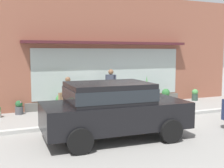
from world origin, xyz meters
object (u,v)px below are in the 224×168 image
pedestrian_with_handbag (68,94)px  potted_plant_near_hydrant (195,95)px  parked_car_black (113,107)px  potted_plant_doorstep (19,108)px  potted_plant_window_right (166,95)px  fire_hydrant (92,106)px  potted_plant_trailing_edge (147,90)px  pedestrian_passerby (111,85)px  potted_plant_window_center (63,102)px

pedestrian_with_handbag → potted_plant_near_hydrant: (7.01, 0.94, -0.59)m
parked_car_black → potted_plant_doorstep: bearing=118.2°
pedestrian_with_handbag → potted_plant_near_hydrant: size_ratio=2.59×
pedestrian_with_handbag → parked_car_black: (0.42, -3.43, 0.04)m
pedestrian_with_handbag → potted_plant_window_right: size_ratio=2.13×
fire_hydrant → pedestrian_with_handbag: bearing=144.1°
potted_plant_trailing_edge → pedestrian_with_handbag: bearing=-165.8°
potted_plant_trailing_edge → potted_plant_doorstep: 5.93m
potted_plant_trailing_edge → potted_plant_doorstep: size_ratio=2.44×
pedestrian_with_handbag → pedestrian_passerby: bearing=177.0°
fire_hydrant → potted_plant_near_hydrant: bearing=13.9°
fire_hydrant → parked_car_black: parked_car_black is taller
parked_car_black → potted_plant_window_center: parked_car_black is taller
potted_plant_near_hydrant → parked_car_black: bearing=-146.5°
potted_plant_near_hydrant → potted_plant_trailing_edge: bearing=177.5°
pedestrian_with_handbag → pedestrian_passerby: size_ratio=0.88×
potted_plant_near_hydrant → pedestrian_with_handbag: bearing=-172.4°
fire_hydrant → potted_plant_trailing_edge: size_ratio=0.64×
fire_hydrant → potted_plant_window_right: fire_hydrant is taller
fire_hydrant → potted_plant_window_right: bearing=18.0°
potted_plant_doorstep → fire_hydrant: bearing=-33.6°
parked_car_black → potted_plant_trailing_edge: bearing=52.9°
parked_car_black → pedestrian_passerby: bearing=70.2°
fire_hydrant → parked_car_black: size_ratio=0.21×
potted_plant_window_center → potted_plant_near_hydrant: potted_plant_window_center is taller
pedestrian_passerby → potted_plant_trailing_edge: size_ratio=1.27×
fire_hydrant → potted_plant_doorstep: (-2.54, 1.69, -0.17)m
potted_plant_trailing_edge → potted_plant_window_right: size_ratio=1.90×
pedestrian_passerby → parked_car_black: size_ratio=0.41×
fire_hydrant → potted_plant_window_center: bearing=120.6°
fire_hydrant → potted_plant_window_center: (-0.82, 1.38, -0.01)m
parked_car_black → potted_plant_window_right: bearing=45.0°
potted_plant_window_right → potted_plant_window_center: 5.13m
potted_plant_window_right → potted_plant_near_hydrant: (1.89, 0.13, -0.09)m
pedestrian_passerby → potted_plant_doorstep: pedestrian_passerby is taller
pedestrian_with_handbag → potted_plant_window_center: size_ratio=1.91×
pedestrian_passerby → potted_plant_near_hydrant: size_ratio=2.94×
pedestrian_passerby → potted_plant_doorstep: size_ratio=3.11×
potted_plant_trailing_edge → potted_plant_window_center: potted_plant_trailing_edge is taller
potted_plant_window_center → potted_plant_near_hydrant: size_ratio=1.36×
fire_hydrant → potted_plant_trailing_edge: bearing=26.1°
pedestrian_passerby → potted_plant_doorstep: bearing=33.9°
pedestrian_with_handbag → potted_plant_window_center: 0.91m
parked_car_black → potted_plant_near_hydrant: parked_car_black is taller
parked_car_black → potted_plant_near_hydrant: (6.60, 4.37, -0.63)m
pedestrian_passerby → parked_car_black: 4.52m
pedestrian_passerby → potted_plant_trailing_edge: 2.09m
pedestrian_with_handbag → potted_plant_near_hydrant: pedestrian_with_handbag is taller
parked_car_black → potted_plant_window_right: (4.71, 4.25, -0.54)m
pedestrian_passerby → potted_plant_near_hydrant: 4.91m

